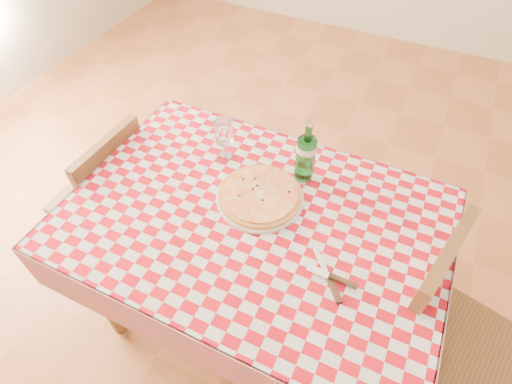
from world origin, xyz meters
TOP-DOWN VIEW (x-y plane):
  - dining_table at (0.00, 0.00)m, footprint 1.20×0.80m
  - tablecloth at (0.00, 0.00)m, footprint 1.30×0.90m
  - chair_near at (0.70, 0.05)m, footprint 0.47×0.47m
  - chair_far at (-0.76, 0.04)m, footprint 0.38×0.38m
  - pizza_plate at (-0.02, 0.09)m, footprint 0.33×0.33m
  - water_bottle at (0.08, 0.26)m, footprint 0.09×0.09m
  - wine_glass at (-0.23, 0.22)m, footprint 0.08×0.08m
  - cutlery at (0.31, -0.11)m, footprint 0.28×0.26m

SIDE VIEW (x-z plane):
  - chair_far at x=-0.76m, z-range 0.06..0.88m
  - chair_near at x=0.70m, z-range 0.06..0.93m
  - dining_table at x=0.00m, z-range 0.28..1.03m
  - tablecloth at x=0.00m, z-range 0.75..0.76m
  - cutlery at x=0.31m, z-range 0.76..0.78m
  - pizza_plate at x=-0.02m, z-range 0.76..0.80m
  - wine_glass at x=-0.23m, z-range 0.76..0.93m
  - water_bottle at x=0.08m, z-range 0.76..1.02m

